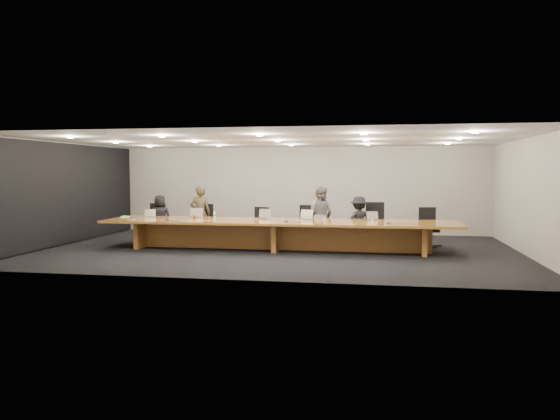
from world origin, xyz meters
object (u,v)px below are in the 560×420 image
Objects in this scene: chair_mid_right at (306,224)px; mic_left at (167,220)px; person_a at (160,218)px; av_box at (131,219)px; laptop_c at (263,214)px; conference_table at (278,229)px; chair_left at (202,222)px; mic_center at (286,221)px; chair_far_left at (155,222)px; laptop_e at (374,216)px; person_d at (359,221)px; laptop_a at (150,213)px; laptop_b at (195,213)px; mic_right at (388,223)px; person_c at (320,215)px; water_bottle at (215,215)px; chair_far_right at (429,227)px; amber_mug at (195,217)px; laptop_d at (305,215)px; person_b at (200,214)px; paper_cup_far at (372,220)px; paper_cup_near at (325,219)px; chair_right at (375,224)px; chair_mid_left at (258,225)px.

chair_mid_right reaches higher than mic_left.
person_a is 6.74× the size of av_box.
chair_mid_right is 1.39m from laptop_c.
laptop_c is (-0.46, 0.31, 0.37)m from conference_table.
chair_left is 8.55× the size of mic_center.
chair_far_left is 3.58× the size of laptop_e.
laptop_c is (-2.47, -0.82, 0.22)m from person_d.
laptop_e reaches higher than laptop_a.
laptop_b is at bearing 134.18° from person_a.
mic_right is (2.77, -0.36, 0.24)m from conference_table.
mic_center is (2.58, -0.58, -0.13)m from laptop_b.
water_bottle is (-2.68, -1.07, 0.05)m from person_c.
chair_mid_right reaches higher than water_bottle.
chair_far_right is 1.66m from laptop_e.
mic_right is at bearing 94.96° from person_d.
mic_right is at bearing -27.44° from laptop_a.
amber_mug is at bearing 1.38° from av_box.
laptop_b is 0.36m from amber_mug.
chair_far_left reaches higher than mic_center.
chair_far_right is at bearing 36.30° from laptop_d.
amber_mug is at bearing 176.28° from mic_right.
person_b is at bearing 104.36° from laptop_b.
laptop_e is at bearing 155.61° from person_b.
amber_mug is (0.23, -1.32, 0.26)m from chair_left.
amber_mug is at bearing -152.37° from laptop_c.
laptop_e is 6.30m from av_box.
paper_cup_far is (6.09, -1.09, 0.13)m from person_a.
mic_right is (3.23, -0.68, -0.12)m from laptop_c.
chair_far_right is 3.51× the size of laptop_e.
chair_far_right is 3.68× the size of laptop_a.
laptop_e is at bearing 15.69° from paper_cup_near.
chair_right reaches higher than laptop_b.
amber_mug is (-2.77, -1.24, 0.26)m from chair_mid_right.
laptop_a is at bearing -159.98° from laptop_d.
chair_right is 4.95m from person_b.
chair_mid_right reaches higher than mic_center.
mic_left is 0.93× the size of mic_center.
chair_far_right is 3.90m from mic_center.
person_d reaches higher than person_a.
water_bottle is at bearing 173.84° from mic_right.
person_b is 7.94× the size of water_bottle.
laptop_e is at bearing 167.52° from person_c.
chair_far_right is 7.52m from laptop_a.
laptop_a is at bearing -78.36° from chair_far_left.
chair_mid_right reaches higher than laptop_e.
amber_mug is at bearing 174.08° from mic_center.
person_a is (-1.28, -0.01, 0.12)m from chair_left.
mic_right is (5.20, -1.65, 0.22)m from chair_left.
chair_mid_left is at bearing 155.50° from mic_right.
person_c reaches higher than amber_mug.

